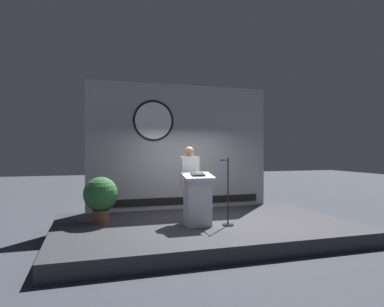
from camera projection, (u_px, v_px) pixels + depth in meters
The scene contains 7 objects.
ground_plane at pixel (203, 235), 7.55m from camera, with size 40.00×40.00×0.00m, color #383D47.
stage_platform at pixel (203, 229), 7.55m from camera, with size 6.40×4.00×0.30m, color #333338.
banner_display at pixel (180, 147), 9.29m from camera, with size 5.06×0.12×3.40m.
podium at pixel (198, 200), 7.14m from camera, with size 0.64×0.50×1.13m.
speaker_person at pixel (189, 183), 7.59m from camera, with size 0.40×0.26×1.68m.
microphone_stand at pixel (227, 202), 7.23m from camera, with size 0.24×0.49×1.44m.
potted_plant at pixel (101, 196), 7.36m from camera, with size 0.75×0.75×1.02m.
Camera 1 is at (-2.47, -7.12, 1.90)m, focal length 31.61 mm.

